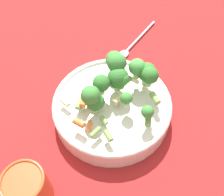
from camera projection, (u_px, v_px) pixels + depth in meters
ground_plane at (112, 114)px, 0.63m from camera, size 3.00×3.00×0.00m
bowl at (112, 107)px, 0.61m from camera, size 0.27×0.27×0.05m
pasta_salad at (119, 80)px, 0.57m from camera, size 0.22×0.22×0.09m
cup at (28, 188)px, 0.48m from camera, size 0.08×0.08×0.09m
spoon at (132, 45)px, 0.76m from camera, size 0.14×0.15×0.01m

